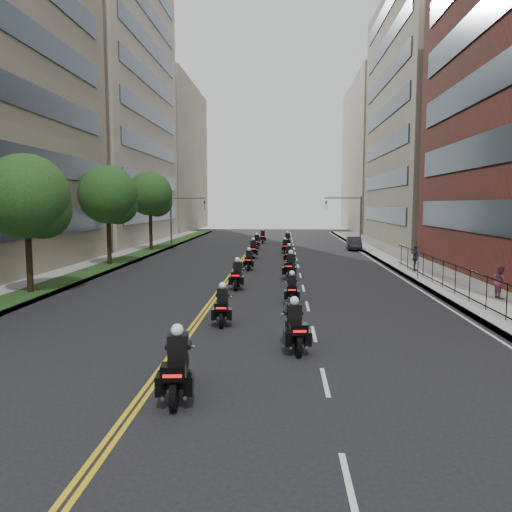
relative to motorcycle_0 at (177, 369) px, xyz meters
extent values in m
plane|color=black|center=(0.56, 1.32, -0.73)|extent=(160.00, 160.00, 0.00)
cube|color=gray|center=(12.56, 26.32, -0.65)|extent=(4.00, 90.00, 0.15)
cube|color=gray|center=(-11.44, 26.32, -0.65)|extent=(4.00, 90.00, 0.15)
cube|color=#143312|center=(-10.64, 26.32, -0.56)|extent=(2.00, 90.00, 0.04)
cube|color=#333F4C|center=(14.51, 18.32, 2.77)|extent=(0.12, 25.80, 1.80)
cube|color=#333F4C|center=(14.51, 18.32, 6.77)|extent=(0.12, 25.80, 1.80)
cube|color=#333F4C|center=(14.51, 18.32, 10.77)|extent=(0.12, 25.80, 1.80)
cube|color=#333F4C|center=(14.51, 18.32, 14.77)|extent=(0.12, 25.80, 1.80)
cube|color=gray|center=(22.06, 49.32, 14.27)|extent=(15.00, 28.00, 30.00)
cube|color=#333F4C|center=(14.51, 49.32, 2.77)|extent=(0.12, 24.08, 1.80)
cube|color=#333F4C|center=(14.51, 49.32, 6.77)|extent=(0.12, 24.08, 1.80)
cube|color=#333F4C|center=(14.51, 49.32, 10.77)|extent=(0.12, 24.08, 1.80)
cube|color=#333F4C|center=(14.51, 49.32, 14.77)|extent=(0.12, 24.08, 1.80)
cube|color=#333F4C|center=(14.51, 49.32, 18.77)|extent=(0.12, 24.08, 1.80)
cube|color=#333F4C|center=(14.51, 49.32, 22.77)|extent=(0.12, 24.08, 1.80)
cube|color=#333F4C|center=(14.51, 49.32, 26.77)|extent=(0.12, 24.08, 1.80)
cube|color=#A49784|center=(22.06, 79.32, 12.27)|extent=(15.00, 28.00, 26.00)
cube|color=#333F4C|center=(-13.39, 18.32, 2.77)|extent=(0.12, 25.80, 1.80)
cube|color=#333F4C|center=(-13.39, 18.32, 6.77)|extent=(0.12, 25.80, 1.80)
cube|color=#333F4C|center=(-13.39, 18.32, 10.77)|extent=(0.12, 25.80, 1.80)
cube|color=#333F4C|center=(-13.39, 18.32, 14.77)|extent=(0.12, 25.80, 1.80)
cube|color=#A49784|center=(-21.44, 49.32, 16.27)|extent=(16.00, 28.00, 34.00)
cube|color=#333F4C|center=(-13.39, 49.32, 2.77)|extent=(0.12, 24.08, 1.80)
cube|color=#333F4C|center=(-13.39, 49.32, 6.77)|extent=(0.12, 24.08, 1.80)
cube|color=#333F4C|center=(-13.39, 49.32, 10.77)|extent=(0.12, 24.08, 1.80)
cube|color=#333F4C|center=(-13.39, 49.32, 14.77)|extent=(0.12, 24.08, 1.80)
cube|color=#333F4C|center=(-13.39, 49.32, 18.77)|extent=(0.12, 24.08, 1.80)
cube|color=#333F4C|center=(-13.39, 49.32, 22.77)|extent=(0.12, 24.08, 1.80)
cube|color=#333F4C|center=(-13.39, 49.32, 26.77)|extent=(0.12, 24.08, 1.80)
cube|color=gray|center=(-21.44, 79.32, 12.27)|extent=(16.00, 28.00, 26.00)
cube|color=black|center=(11.56, 13.32, 0.87)|extent=(0.05, 28.00, 0.05)
cube|color=black|center=(11.56, 13.32, -0.43)|extent=(0.05, 28.00, 0.05)
cylinder|color=black|center=(-10.64, 13.32, 1.69)|extent=(0.32, 0.32, 4.83)
sphere|color=#1A4717|center=(-10.64, 13.32, 4.45)|extent=(4.40, 4.40, 4.40)
sphere|color=#1A4717|center=(-10.04, 13.72, 3.76)|extent=(3.08, 3.08, 3.08)
cylinder|color=black|center=(-10.64, 25.32, 1.83)|extent=(0.32, 0.32, 5.11)
sphere|color=#1A4717|center=(-10.64, 25.32, 4.75)|extent=(4.40, 4.40, 4.40)
sphere|color=#1A4717|center=(-10.04, 25.72, 4.02)|extent=(3.08, 3.08, 3.08)
cylinder|color=black|center=(-10.64, 37.32, 1.97)|extent=(0.32, 0.32, 5.39)
sphere|color=#1A4717|center=(-10.64, 37.32, 5.05)|extent=(4.40, 4.40, 4.40)
sphere|color=#1A4717|center=(-10.04, 37.72, 4.28)|extent=(3.08, 3.08, 3.08)
cylinder|color=#3F3F44|center=(11.06, 43.32, 2.07)|extent=(0.18, 0.18, 5.60)
cylinder|color=#3F3F44|center=(9.06, 43.32, 4.67)|extent=(4.00, 0.14, 0.14)
imported|color=black|center=(7.26, 43.32, 3.87)|extent=(0.16, 0.20, 1.00)
cylinder|color=#3F3F44|center=(-9.94, 43.32, 2.07)|extent=(0.18, 0.18, 5.60)
cylinder|color=#3F3F44|center=(-7.94, 43.32, 4.67)|extent=(4.00, 0.14, 0.14)
imported|color=black|center=(-6.14, 43.32, 3.87)|extent=(0.16, 0.20, 1.00)
cylinder|color=black|center=(0.08, -0.78, -0.36)|extent=(0.23, 0.76, 0.74)
cylinder|color=black|center=(-0.10, 0.96, -0.36)|extent=(0.23, 0.76, 0.74)
cube|color=black|center=(-0.01, 0.09, -0.05)|extent=(0.61, 1.52, 0.44)
cube|color=silver|center=(-0.02, 0.14, -0.30)|extent=(0.48, 0.64, 0.33)
cube|color=black|center=(0.08, -0.78, 0.21)|extent=(0.61, 0.52, 0.35)
cube|color=red|center=(0.11, -1.01, 0.19)|extent=(0.44, 0.08, 0.08)
cube|color=black|center=(-0.02, 0.14, 0.50)|extent=(0.51, 0.36, 0.68)
sphere|color=white|center=(-0.02, 0.15, 0.96)|extent=(0.32, 0.32, 0.32)
cylinder|color=black|center=(3.10, 3.49, -0.37)|extent=(0.24, 0.73, 0.72)
cylinder|color=black|center=(2.88, 5.16, -0.37)|extent=(0.24, 0.73, 0.72)
cube|color=black|center=(2.99, 4.32, -0.08)|extent=(0.62, 1.47, 0.42)
cube|color=silver|center=(2.98, 4.38, -0.32)|extent=(0.47, 0.63, 0.32)
cube|color=black|center=(3.10, 3.49, 0.18)|extent=(0.60, 0.51, 0.34)
cube|color=red|center=(3.13, 3.27, 0.16)|extent=(0.42, 0.09, 0.07)
cube|color=black|center=(2.98, 4.38, 0.45)|extent=(0.50, 0.35, 0.65)
sphere|color=white|center=(2.98, 4.39, 0.89)|extent=(0.31, 0.31, 0.31)
cylinder|color=black|center=(0.23, 6.97, -0.39)|extent=(0.19, 0.68, 0.68)
cylinder|color=black|center=(0.12, 8.55, -0.39)|extent=(0.19, 0.68, 0.68)
cube|color=black|center=(0.18, 7.76, -0.11)|extent=(0.51, 1.37, 0.40)
cube|color=silver|center=(0.17, 7.81, -0.34)|extent=(0.42, 0.57, 0.30)
cube|color=black|center=(0.23, 6.97, 0.13)|extent=(0.55, 0.45, 0.32)
cube|color=red|center=(0.25, 6.76, 0.11)|extent=(0.40, 0.06, 0.07)
cube|color=black|center=(0.17, 7.81, 0.39)|extent=(0.46, 0.31, 0.62)
sphere|color=white|center=(0.17, 7.82, 0.80)|extent=(0.29, 0.29, 0.29)
cylinder|color=black|center=(3.03, 11.45, -0.41)|extent=(0.14, 0.63, 0.63)
cylinder|color=black|center=(3.05, 12.93, -0.41)|extent=(0.14, 0.63, 0.63)
cube|color=black|center=(3.04, 12.19, -0.15)|extent=(0.41, 1.26, 0.37)
cube|color=silver|center=(3.04, 12.24, -0.37)|extent=(0.36, 0.52, 0.28)
cube|color=black|center=(3.03, 11.45, 0.07)|extent=(0.49, 0.40, 0.30)
cube|color=red|center=(3.03, 11.25, 0.05)|extent=(0.37, 0.03, 0.07)
cube|color=black|center=(3.04, 12.24, 0.31)|extent=(0.41, 0.27, 0.58)
sphere|color=white|center=(3.04, 12.25, 0.70)|extent=(0.27, 0.27, 0.27)
cylinder|color=black|center=(0.01, 15.22, -0.37)|extent=(0.15, 0.72, 0.72)
cylinder|color=black|center=(0.01, 16.91, -0.37)|extent=(0.15, 0.72, 0.72)
cube|color=black|center=(0.01, 16.07, -0.07)|extent=(0.45, 1.43, 0.42)
cube|color=silver|center=(0.01, 16.12, -0.32)|extent=(0.40, 0.58, 0.32)
cube|color=black|center=(0.01, 15.22, 0.18)|extent=(0.55, 0.45, 0.34)
cube|color=red|center=(0.01, 15.00, 0.16)|extent=(0.42, 0.03, 0.07)
cube|color=black|center=(0.01, 16.12, 0.46)|extent=(0.47, 0.30, 0.66)
sphere|color=white|center=(0.01, 16.13, 0.90)|extent=(0.31, 0.31, 0.31)
cylinder|color=black|center=(2.97, 19.28, -0.36)|extent=(0.25, 0.75, 0.74)
cylinder|color=black|center=(3.20, 21.00, -0.36)|extent=(0.25, 0.75, 0.74)
cube|color=black|center=(3.09, 20.14, -0.06)|extent=(0.65, 1.51, 0.43)
cube|color=silver|center=(3.10, 20.19, -0.31)|extent=(0.49, 0.65, 0.33)
cube|color=black|center=(2.97, 19.28, 0.21)|extent=(0.62, 0.53, 0.35)
cube|color=red|center=(2.94, 19.05, 0.18)|extent=(0.44, 0.09, 0.08)
cube|color=black|center=(3.10, 20.19, 0.49)|extent=(0.51, 0.36, 0.67)
sphere|color=white|center=(3.10, 20.20, 0.94)|extent=(0.32, 0.32, 0.32)
cylinder|color=black|center=(0.11, 23.42, -0.40)|extent=(0.14, 0.66, 0.66)
cylinder|color=black|center=(0.10, 24.97, -0.40)|extent=(0.14, 0.66, 0.66)
cube|color=black|center=(0.11, 24.19, -0.13)|extent=(0.42, 1.31, 0.39)
cube|color=silver|center=(0.11, 24.24, -0.35)|extent=(0.37, 0.53, 0.29)
cube|color=black|center=(0.11, 23.42, 0.10)|extent=(0.51, 0.41, 0.31)
cube|color=red|center=(0.12, 23.22, 0.08)|extent=(0.39, 0.03, 0.07)
cube|color=black|center=(0.11, 24.24, 0.35)|extent=(0.43, 0.27, 0.60)
sphere|color=white|center=(0.11, 24.25, 0.76)|extent=(0.28, 0.28, 0.28)
cylinder|color=black|center=(2.99, 27.82, -0.41)|extent=(0.20, 0.65, 0.64)
cylinder|color=black|center=(3.17, 29.31, -0.41)|extent=(0.20, 0.65, 0.64)
cube|color=black|center=(3.08, 28.56, -0.15)|extent=(0.54, 1.30, 0.37)
cube|color=silver|center=(3.08, 28.61, -0.36)|extent=(0.41, 0.55, 0.28)
cube|color=black|center=(2.99, 27.82, 0.08)|extent=(0.53, 0.45, 0.30)
cube|color=red|center=(2.97, 27.62, 0.06)|extent=(0.38, 0.07, 0.07)
cube|color=black|center=(3.08, 28.61, 0.32)|extent=(0.44, 0.31, 0.58)
sphere|color=white|center=(3.08, 28.62, 0.71)|extent=(0.27, 0.27, 0.27)
cylinder|color=black|center=(0.00, 31.01, -0.36)|extent=(0.19, 0.74, 0.73)
cylinder|color=black|center=(-0.10, 32.73, -0.36)|extent=(0.19, 0.74, 0.73)
cube|color=black|center=(-0.05, 31.87, -0.06)|extent=(0.53, 1.47, 0.43)
cube|color=silver|center=(-0.05, 31.93, -0.31)|extent=(0.44, 0.61, 0.32)
cube|color=black|center=(0.00, 31.01, 0.20)|extent=(0.58, 0.48, 0.34)
cube|color=red|center=(0.01, 30.79, 0.17)|extent=(0.43, 0.06, 0.08)
cube|color=black|center=(-0.05, 31.93, 0.47)|extent=(0.49, 0.33, 0.67)
sphere|color=white|center=(-0.05, 31.94, 0.93)|extent=(0.31, 0.31, 0.31)
cylinder|color=black|center=(2.82, 35.72, -0.42)|extent=(0.17, 0.62, 0.62)
cylinder|color=black|center=(2.72, 37.17, -0.42)|extent=(0.17, 0.62, 0.62)
cube|color=black|center=(2.77, 36.45, -0.17)|extent=(0.46, 1.25, 0.36)
cube|color=silver|center=(2.77, 36.49, -0.37)|extent=(0.38, 0.52, 0.27)
cube|color=black|center=(2.82, 35.72, 0.05)|extent=(0.50, 0.41, 0.29)
cube|color=red|center=(2.83, 35.53, 0.03)|extent=(0.36, 0.05, 0.06)
cube|color=black|center=(2.77, 36.49, 0.29)|extent=(0.42, 0.28, 0.56)
sphere|color=white|center=(2.77, 36.50, 0.67)|extent=(0.26, 0.26, 0.26)
cylinder|color=black|center=(-0.26, 39.74, -0.38)|extent=(0.20, 0.71, 0.70)
cylinder|color=black|center=(-0.12, 41.38, -0.38)|extent=(0.20, 0.71, 0.70)
cube|color=black|center=(-0.19, 40.56, -0.09)|extent=(0.54, 1.42, 0.41)
cube|color=silver|center=(-0.19, 40.61, -0.33)|extent=(0.44, 0.60, 0.31)
cube|color=black|center=(-0.26, 39.74, 0.16)|extent=(0.57, 0.47, 0.33)
cube|color=red|center=(-0.27, 39.52, 0.14)|extent=(0.41, 0.06, 0.07)
cube|color=black|center=(-0.19, 40.61, 0.42)|extent=(0.47, 0.32, 0.64)
sphere|color=white|center=(-0.18, 40.62, 0.86)|extent=(0.30, 0.30, 0.30)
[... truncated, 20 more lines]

